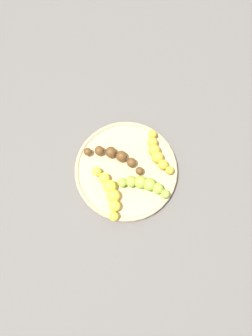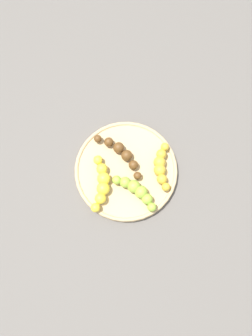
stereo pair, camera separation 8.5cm
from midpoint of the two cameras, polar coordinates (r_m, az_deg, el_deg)
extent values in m
plane|color=#56514C|center=(0.89, -2.69, -1.14)|extent=(2.40, 2.40, 0.00)
cylinder|color=tan|center=(0.88, -2.72, -1.01)|extent=(0.27, 0.27, 0.02)
torus|color=tan|center=(0.87, -2.75, -0.87)|extent=(0.27, 0.27, 0.01)
sphere|color=#593819|center=(0.85, -0.48, -1.03)|extent=(0.02, 0.02, 0.02)
sphere|color=#593819|center=(0.86, -1.86, 0.42)|extent=(0.03, 0.03, 0.03)
sphere|color=#593819|center=(0.86, -3.52, 1.50)|extent=(0.03, 0.03, 0.03)
sphere|color=#593819|center=(0.87, -5.38, 2.19)|extent=(0.03, 0.03, 0.03)
sphere|color=#593819|center=(0.87, -7.34, 2.44)|extent=(0.03, 0.03, 0.03)
sphere|color=#593819|center=(0.88, -9.31, 2.25)|extent=(0.02, 0.02, 0.02)
sphere|color=yellow|center=(0.83, -5.01, -8.83)|extent=(0.02, 0.02, 0.02)
sphere|color=yellow|center=(0.84, -4.83, -7.07)|extent=(0.03, 0.03, 0.03)
sphere|color=yellow|center=(0.84, -5.05, -5.33)|extent=(0.03, 0.03, 0.03)
sphere|color=yellow|center=(0.85, -5.65, -3.70)|extent=(0.03, 0.03, 0.03)
sphere|color=yellow|center=(0.85, -6.60, -2.28)|extent=(0.03, 0.03, 0.03)
sphere|color=yellow|center=(0.86, -7.84, -1.12)|extent=(0.02, 0.02, 0.02)
sphere|color=#8CAD38|center=(0.84, 3.90, -5.02)|extent=(0.02, 0.02, 0.02)
sphere|color=#8CAD38|center=(0.84, 2.63, -4.06)|extent=(0.03, 0.03, 0.03)
sphere|color=#8CAD38|center=(0.84, 1.20, -3.37)|extent=(0.03, 0.03, 0.03)
sphere|color=#8CAD38|center=(0.84, -0.34, -2.97)|extent=(0.03, 0.03, 0.03)
sphere|color=#8CAD38|center=(0.85, -1.92, -2.87)|extent=(0.03, 0.03, 0.03)
sphere|color=#8CAD38|center=(0.85, -3.49, -3.08)|extent=(0.02, 0.02, 0.02)
sphere|color=gold|center=(0.88, 1.90, 5.30)|extent=(0.02, 0.02, 0.02)
sphere|color=gold|center=(0.87, 1.84, 3.92)|extent=(0.03, 0.03, 0.03)
sphere|color=gold|center=(0.87, 2.11, 2.53)|extent=(0.03, 0.03, 0.03)
sphere|color=gold|center=(0.86, 2.70, 1.21)|extent=(0.03, 0.03, 0.03)
sphere|color=gold|center=(0.86, 3.59, 0.04)|extent=(0.03, 0.03, 0.03)
sphere|color=gold|center=(0.86, 4.73, -0.93)|extent=(0.02, 0.02, 0.02)
camera|label=1|loc=(0.04, -92.92, -11.22)|focal=35.61mm
camera|label=2|loc=(0.04, 87.08, 11.22)|focal=35.61mm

